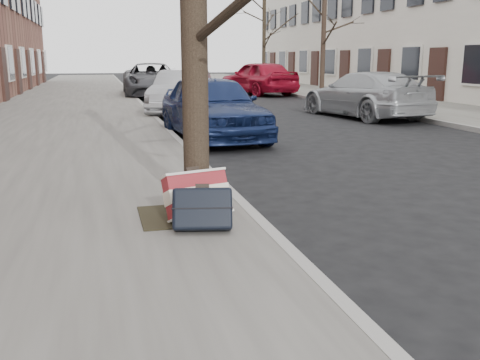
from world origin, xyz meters
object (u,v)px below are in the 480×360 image
object	(u,v)px
car_near_front	(213,107)
suitcase_red	(197,195)
suitcase_navy	(202,209)
car_near_mid	(182,92)

from	to	relation	value
car_near_front	suitcase_red	bearing A→B (deg)	-108.38
car_near_front	suitcase_navy	bearing A→B (deg)	-107.76
suitcase_red	car_near_mid	xyz separation A→B (m)	(1.63, 11.53, 0.30)
suitcase_navy	car_near_front	size ratio (longest dim) A/B	0.14
suitcase_red	car_near_front	xyz separation A→B (m)	(1.46, 6.13, 0.33)
suitcase_red	car_near_mid	bearing A→B (deg)	66.98
car_near_front	car_near_mid	size ratio (longest dim) A/B	1.00
suitcase_navy	car_near_mid	bearing A→B (deg)	93.99
suitcase_red	car_near_front	distance (m)	6.31
suitcase_navy	car_near_mid	xyz separation A→B (m)	(1.66, 11.93, 0.33)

